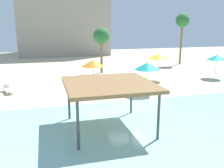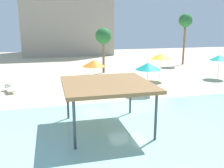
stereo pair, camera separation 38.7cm
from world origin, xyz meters
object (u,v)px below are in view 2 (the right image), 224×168
(shade_pavilion, at_px, (107,85))
(beach_umbrella_orange_3, at_px, (94,63))
(beach_umbrella_teal_1, at_px, (148,66))
(lounge_chair_1, at_px, (10,88))
(beach_umbrella_teal_2, at_px, (219,58))
(beach_umbrella_yellow_0, at_px, (161,56))
(palm_tree_2, at_px, (185,22))
(lounge_chair_2, at_px, (112,84))
(palm_tree_0, at_px, (103,37))

(shade_pavilion, xyz_separation_m, beach_umbrella_orange_3, (0.73, 8.22, -0.05))
(beach_umbrella_teal_1, height_order, lounge_chair_1, beach_umbrella_teal_1)
(beach_umbrella_teal_2, distance_m, beach_umbrella_orange_3, 13.91)
(shade_pavilion, bearing_deg, beach_umbrella_teal_2, 34.42)
(beach_umbrella_yellow_0, xyz_separation_m, beach_umbrella_orange_3, (-7.37, -2.50, -0.08))
(beach_umbrella_orange_3, distance_m, palm_tree_2, 19.34)
(shade_pavilion, height_order, lounge_chair_2, shade_pavilion)
(shade_pavilion, xyz_separation_m, beach_umbrella_teal_1, (4.90, 6.23, -0.16))
(beach_umbrella_teal_1, distance_m, lounge_chair_2, 4.16)
(beach_umbrella_yellow_0, bearing_deg, palm_tree_0, 131.23)
(beach_umbrella_orange_3, bearing_deg, shade_pavilion, -95.11)
(lounge_chair_2, xyz_separation_m, palm_tree_2, (13.31, 10.61, 5.69))
(lounge_chair_2, distance_m, palm_tree_2, 17.95)
(shade_pavilion, distance_m, beach_umbrella_teal_2, 17.62)
(shade_pavilion, bearing_deg, lounge_chair_2, 74.03)
(beach_umbrella_orange_3, xyz_separation_m, lounge_chair_2, (1.86, 0.84, -2.10))
(beach_umbrella_orange_3, relative_size, palm_tree_0, 0.51)
(beach_umbrella_teal_1, bearing_deg, lounge_chair_1, 163.18)
(beach_umbrella_teal_2, height_order, lounge_chair_1, beach_umbrella_teal_2)
(lounge_chair_1, xyz_separation_m, palm_tree_0, (9.74, 6.53, 3.94))
(beach_umbrella_yellow_0, height_order, beach_umbrella_orange_3, beach_umbrella_yellow_0)
(lounge_chair_2, bearing_deg, lounge_chair_1, -106.90)
(lounge_chair_2, bearing_deg, shade_pavilion, -29.13)
(beach_umbrella_yellow_0, distance_m, palm_tree_0, 7.48)
(lounge_chair_1, bearing_deg, palm_tree_0, 106.96)
(beach_umbrella_yellow_0, relative_size, palm_tree_2, 0.39)
(lounge_chair_1, bearing_deg, beach_umbrella_yellow_0, 77.30)
(beach_umbrella_orange_3, bearing_deg, palm_tree_0, 72.03)
(shade_pavilion, xyz_separation_m, palm_tree_0, (3.32, 16.18, 1.78))
(beach_umbrella_teal_1, distance_m, beach_umbrella_orange_3, 4.62)
(beach_umbrella_orange_3, xyz_separation_m, lounge_chair_1, (-7.15, 1.43, -2.10))
(beach_umbrella_teal_2, xyz_separation_m, beach_umbrella_orange_3, (-13.80, -1.74, 0.18))
(shade_pavilion, height_order, beach_umbrella_teal_1, shade_pavilion)
(beach_umbrella_orange_3, relative_size, lounge_chair_1, 1.36)
(beach_umbrella_yellow_0, relative_size, palm_tree_0, 0.53)
(lounge_chair_2, height_order, palm_tree_2, palm_tree_2)
(beach_umbrella_teal_1, xyz_separation_m, palm_tree_0, (-1.58, 9.96, 1.94))
(beach_umbrella_yellow_0, height_order, beach_umbrella_teal_2, beach_umbrella_yellow_0)
(shade_pavilion, height_order, beach_umbrella_teal_2, shade_pavilion)
(shade_pavilion, height_order, beach_umbrella_yellow_0, beach_umbrella_yellow_0)
(lounge_chair_1, distance_m, lounge_chair_2, 9.03)
(beach_umbrella_teal_1, relative_size, lounge_chair_1, 1.32)
(beach_umbrella_teal_1, xyz_separation_m, palm_tree_2, (11.01, 13.44, 3.69))
(beach_umbrella_yellow_0, relative_size, beach_umbrella_teal_2, 1.10)
(beach_umbrella_teal_1, relative_size, beach_umbrella_orange_3, 0.97)
(shade_pavilion, distance_m, lounge_chair_1, 11.79)
(beach_umbrella_teal_2, height_order, lounge_chair_2, beach_umbrella_teal_2)
(shade_pavilion, xyz_separation_m, lounge_chair_2, (2.59, 9.06, -2.16))
(palm_tree_2, bearing_deg, beach_umbrella_teal_1, -129.31)
(beach_umbrella_orange_3, bearing_deg, lounge_chair_2, 24.32)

